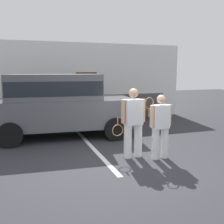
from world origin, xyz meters
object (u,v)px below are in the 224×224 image
at_px(parked_suv, 59,102).
at_px(tennis_player_man, 133,122).
at_px(potted_plant_secondary, 160,111).
at_px(potted_plant_by_porch, 139,109).
at_px(tennis_player_woman, 160,126).

bearing_deg(parked_suv, tennis_player_man, -58.00).
bearing_deg(potted_plant_secondary, tennis_player_man, -126.81).
height_order(parked_suv, potted_plant_by_porch, parked_suv).
distance_m(parked_suv, tennis_player_woman, 3.69).
relative_size(tennis_player_man, potted_plant_by_porch, 2.03).
height_order(tennis_player_man, potted_plant_by_porch, tennis_player_man).
height_order(parked_suv, potted_plant_secondary, parked_suv).
distance_m(parked_suv, tennis_player_man, 3.12).
xyz_separation_m(tennis_player_woman, potted_plant_secondary, (2.52, 4.47, -0.39)).
distance_m(tennis_player_man, tennis_player_woman, 0.67).
height_order(tennis_player_man, tennis_player_woman, tennis_player_man).
bearing_deg(tennis_player_woman, potted_plant_by_porch, -111.54).
bearing_deg(potted_plant_by_porch, tennis_player_woman, -109.27).
relative_size(potted_plant_by_porch, potted_plant_secondary, 1.06).
relative_size(tennis_player_man, tennis_player_woman, 1.09).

